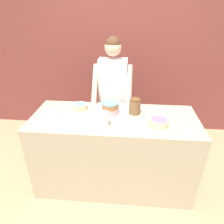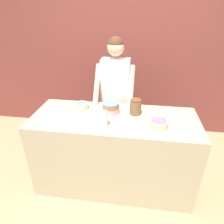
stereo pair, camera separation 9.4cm
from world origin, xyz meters
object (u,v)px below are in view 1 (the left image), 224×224
person_baker (113,89)px  frosting_bowl_purple (159,122)px  cake (110,109)px  ceramic_plate (50,116)px  stoneware_jar (135,106)px  frosting_bowl_blue (80,106)px  drinking_glass (105,119)px

person_baker → frosting_bowl_purple: person_baker is taller
cake → frosting_bowl_purple: frosting_bowl_purple is taller
ceramic_plate → stoneware_jar: 0.91m
cake → ceramic_plate: bearing=-168.6°
cake → ceramic_plate: (-0.63, -0.13, -0.05)m
frosting_bowl_blue → drinking_glass: 0.46m
ceramic_plate → person_baker: bearing=44.0°
cake → drinking_glass: (-0.03, -0.26, 0.02)m
person_baker → drinking_glass: bearing=-91.0°
person_baker → ceramic_plate: 0.87m
frosting_bowl_blue → ceramic_plate: bearing=-144.5°
frosting_bowl_blue → drinking_glass: (0.32, -0.33, 0.04)m
frosting_bowl_blue → stoneware_jar: stoneware_jar is taller
stoneware_jar → frosting_bowl_purple: bearing=-45.5°
person_baker → frosting_bowl_blue: (-0.34, -0.40, -0.07)m
cake → frosting_bowl_purple: size_ratio=1.62×
ceramic_plate → stoneware_jar: (0.89, 0.16, 0.08)m
person_baker → frosting_bowl_purple: bearing=-53.2°
frosting_bowl_purple → ceramic_plate: frosting_bowl_purple is taller
person_baker → ceramic_plate: person_baker is taller
stoneware_jar → frosting_bowl_blue: bearing=175.7°
frosting_bowl_purple → stoneware_jar: size_ratio=1.08×
person_baker → cake: size_ratio=5.49×
cake → drinking_glass: drinking_glass is taller
person_baker → ceramic_plate: size_ratio=7.20×
person_baker → frosting_bowl_purple: size_ratio=8.93×
cake → drinking_glass: bearing=-95.8°
person_baker → frosting_bowl_purple: 0.85m
frosting_bowl_purple → drinking_glass: size_ratio=1.20×
frosting_bowl_purple → stoneware_jar: 0.33m
person_baker → stoneware_jar: bearing=-58.1°
frosting_bowl_blue → drinking_glass: bearing=-45.6°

